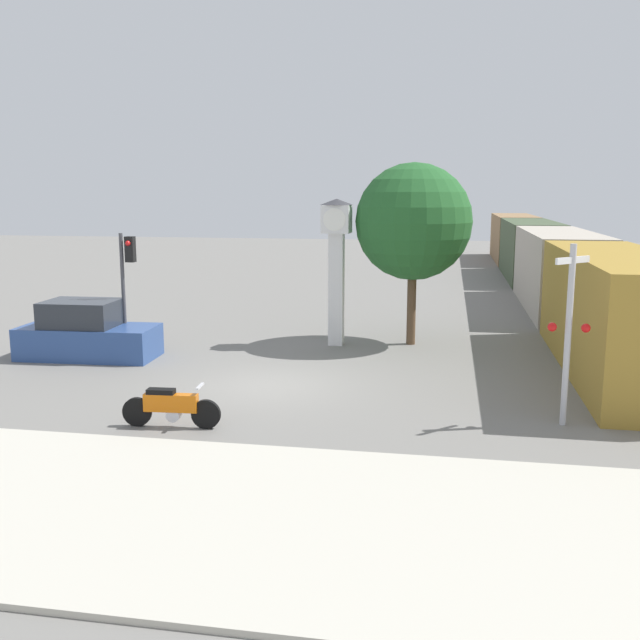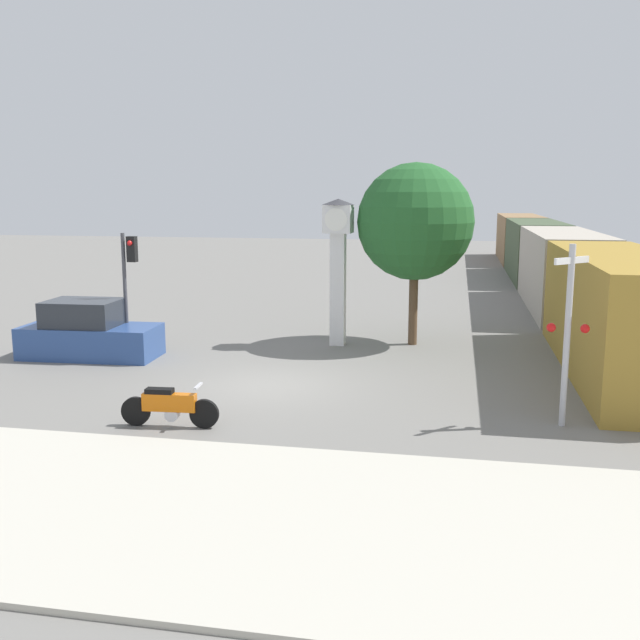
# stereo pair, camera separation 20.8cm
# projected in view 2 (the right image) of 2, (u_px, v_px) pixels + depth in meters

# --- Properties ---
(ground_plane) EXTENTS (120.00, 120.00, 0.00)m
(ground_plane) POSITION_uv_depth(u_px,v_px,m) (269.00, 385.00, 19.09)
(ground_plane) COLOR slate
(sidewalk_strip) EXTENTS (36.00, 6.00, 0.10)m
(sidewalk_strip) POSITION_uv_depth(u_px,v_px,m) (146.00, 506.00, 11.62)
(sidewalk_strip) COLOR #BCB7A8
(sidewalk_strip) RESTS_ON ground_plane
(motorcycle) EXTENTS (2.21, 0.48, 0.97)m
(motorcycle) POSITION_uv_depth(u_px,v_px,m) (169.00, 406.00, 15.64)
(motorcycle) COLOR black
(motorcycle) RESTS_ON ground_plane
(clock_tower) EXTENTS (1.10, 1.10, 4.89)m
(clock_tower) POSITION_uv_depth(u_px,v_px,m) (338.00, 250.00, 23.64)
(clock_tower) COLOR white
(clock_tower) RESTS_ON ground_plane
(freight_train) EXTENTS (2.80, 45.45, 3.40)m
(freight_train) POSITION_uv_depth(u_px,v_px,m) (546.00, 259.00, 36.92)
(freight_train) COLOR olive
(freight_train) RESTS_ON ground_plane
(traffic_light) EXTENTS (0.50, 0.35, 3.85)m
(traffic_light) POSITION_uv_depth(u_px,v_px,m) (129.00, 271.00, 22.39)
(traffic_light) COLOR #47474C
(traffic_light) RESTS_ON ground_plane
(railroad_crossing_signal) EXTENTS (0.90, 0.82, 4.02)m
(railroad_crossing_signal) POSITION_uv_depth(u_px,v_px,m) (568.00, 329.00, 15.42)
(railroad_crossing_signal) COLOR #B7B7BC
(railroad_crossing_signal) RESTS_ON ground_plane
(street_tree) EXTENTS (3.87, 3.87, 6.08)m
(street_tree) POSITION_uv_depth(u_px,v_px,m) (415.00, 222.00, 23.52)
(street_tree) COLOR brown
(street_tree) RESTS_ON ground_plane
(parked_car) EXTENTS (4.28, 1.99, 1.80)m
(parked_car) POSITION_uv_depth(u_px,v_px,m) (89.00, 334.00, 22.25)
(parked_car) COLOR #2D4C8C
(parked_car) RESTS_ON ground_plane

